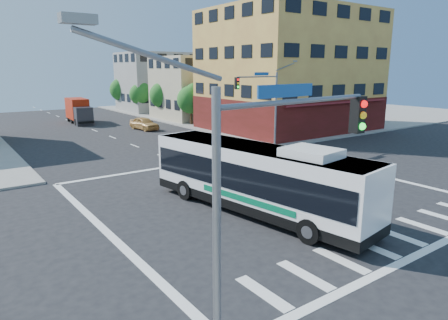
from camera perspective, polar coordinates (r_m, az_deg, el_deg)
ground at (r=23.85m, az=5.71°, el=-5.00°), size 120.00×120.00×0.00m
sidewalk_ne at (r=72.53m, az=8.38°, el=7.08°), size 50.00×50.00×0.15m
corner_building_ne at (r=49.88m, az=9.27°, el=11.14°), size 18.10×15.44×14.00m
building_east_near at (r=60.27m, az=-3.46°, el=10.25°), size 12.06×10.06×9.00m
building_east_far at (r=72.47m, az=-9.48°, el=10.95°), size 12.06×10.06×10.00m
signal_mast_ne at (r=36.74m, az=5.66°, el=9.23°), size 7.91×1.13×8.07m
signal_mast_sw at (r=9.03m, az=7.38°, el=-2.21°), size 7.91×1.01×8.07m
street_tree_a at (r=52.51m, az=-4.63°, el=8.83°), size 3.60×3.60×5.53m
street_tree_b at (r=59.49m, az=-8.66°, el=9.37°), size 3.80×3.80×5.79m
street_tree_c at (r=66.72m, az=-11.82°, el=9.37°), size 3.40×3.40×5.29m
street_tree_d at (r=74.08m, az=-14.39°, el=9.89°), size 4.00×4.00×6.03m
transit_bus at (r=20.50m, az=4.60°, el=-2.48°), size 4.77×13.29×3.85m
box_truck at (r=58.28m, az=-20.03°, el=6.54°), size 2.61×7.46×3.30m
parked_car at (r=49.87m, az=-11.33°, el=5.15°), size 2.43×4.73×1.54m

